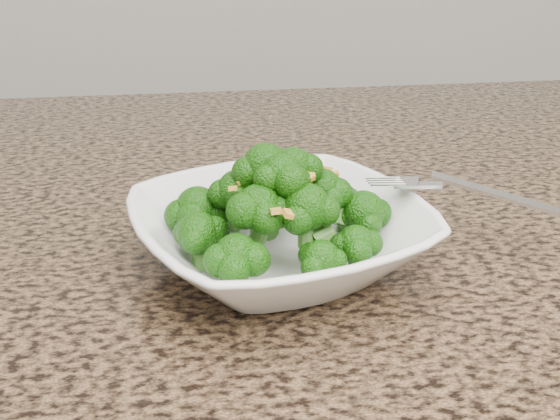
{
  "coord_description": "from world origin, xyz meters",
  "views": [
    {
      "loc": [
        -0.05,
        -0.24,
        1.16
      ],
      "look_at": [
        0.01,
        0.24,
        0.95
      ],
      "focal_mm": 45.0,
      "sensor_mm": 36.0,
      "label": 1
    }
  ],
  "objects": [
    {
      "name": "bowl",
      "position": [
        0.01,
        0.24,
        0.93
      ],
      "size": [
        0.28,
        0.28,
        0.05
      ],
      "primitive_type": "imported",
      "rotation": [
        0.0,
        0.0,
        0.31
      ],
      "color": "white",
      "rests_on": "granite_counter"
    },
    {
      "name": "fork",
      "position": [
        0.14,
        0.25,
        0.96
      ],
      "size": [
        0.17,
        0.09,
        0.01
      ],
      "primitive_type": null,
      "rotation": [
        0.0,
        0.0,
        -0.4
      ],
      "color": "silver",
      "rests_on": "bowl"
    },
    {
      "name": "garlic_topping",
      "position": [
        0.01,
        0.24,
        1.02
      ],
      "size": [
        0.12,
        0.12,
        0.01
      ],
      "primitive_type": null,
      "color": "gold",
      "rests_on": "broccoli_pile"
    },
    {
      "name": "granite_counter",
      "position": [
        0.0,
        0.3,
        0.89
      ],
      "size": [
        1.64,
        1.04,
        0.03
      ],
      "primitive_type": "cube",
      "color": "brown",
      "rests_on": "cabinet"
    },
    {
      "name": "broccoli_pile",
      "position": [
        0.01,
        0.24,
        0.99
      ],
      "size": [
        0.19,
        0.19,
        0.07
      ],
      "primitive_type": null,
      "color": "#19580A",
      "rests_on": "bowl"
    }
  ]
}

